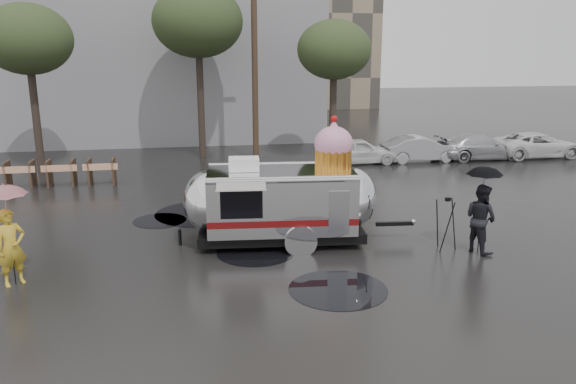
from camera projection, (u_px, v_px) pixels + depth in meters
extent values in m
plane|color=black|center=(224.00, 274.00, 13.19)|extent=(120.00, 120.00, 0.00)
cylinder|color=black|center=(202.00, 213.00, 18.07)|extent=(3.03, 3.03, 0.01)
cylinder|color=black|center=(338.00, 289.00, 12.38)|extent=(2.20, 2.20, 0.01)
cylinder|color=black|center=(160.00, 221.00, 17.29)|extent=(1.63, 1.63, 0.01)
cylinder|color=black|center=(256.00, 253.00, 14.59)|extent=(2.02, 2.02, 0.01)
cube|color=gray|center=(127.00, 25.00, 33.77)|extent=(22.00, 12.00, 13.00)
cylinder|color=#473323|center=(255.00, 63.00, 25.85)|extent=(0.28, 0.28, 9.00)
cylinder|color=#382D26|center=(34.00, 103.00, 23.66)|extent=(0.32, 0.32, 5.85)
ellipsoid|color=#29381D|center=(27.00, 39.00, 23.01)|extent=(3.64, 3.64, 2.86)
cylinder|color=#382D26|center=(200.00, 87.00, 26.65)|extent=(0.32, 0.32, 6.75)
ellipsoid|color=#29381D|center=(198.00, 21.00, 25.90)|extent=(4.20, 4.20, 3.30)
cylinder|color=#382D26|center=(333.00, 103.00, 25.94)|extent=(0.32, 0.32, 5.40)
ellipsoid|color=#29381D|center=(334.00, 50.00, 25.34)|extent=(3.36, 3.36, 2.64)
cube|color=#473323|center=(8.00, 175.00, 21.31)|extent=(0.08, 0.80, 1.00)
cube|color=#473323|center=(33.00, 174.00, 21.47)|extent=(0.08, 0.80, 1.00)
cube|color=#E5590C|center=(17.00, 170.00, 20.97)|extent=(1.30, 0.04, 0.25)
cube|color=#473323|center=(49.00, 173.00, 21.57)|extent=(0.08, 0.80, 1.00)
cube|color=#473323|center=(74.00, 172.00, 21.73)|extent=(0.08, 0.80, 1.00)
cube|color=#E5590C|center=(59.00, 168.00, 21.22)|extent=(1.30, 0.04, 0.25)
cube|color=#473323|center=(90.00, 172.00, 21.83)|extent=(0.08, 0.80, 1.00)
cube|color=#473323|center=(114.00, 171.00, 21.98)|extent=(0.08, 0.80, 1.00)
cube|color=#E5590C|center=(100.00, 167.00, 21.48)|extent=(1.30, 0.04, 0.25)
imported|color=silver|center=(359.00, 149.00, 25.66)|extent=(4.00, 1.80, 1.40)
imported|color=#B2B2B7|center=(421.00, 147.00, 26.17)|extent=(4.00, 1.80, 1.40)
imported|color=#B2B2B7|center=(480.00, 144.00, 26.68)|extent=(4.20, 1.80, 1.44)
imported|color=silver|center=(537.00, 142.00, 27.19)|extent=(4.40, 1.90, 1.50)
cube|color=silver|center=(281.00, 199.00, 15.10)|extent=(4.05, 2.37, 1.59)
ellipsoid|color=silver|center=(352.00, 197.00, 15.26)|extent=(1.50, 2.14, 1.59)
ellipsoid|color=silver|center=(208.00, 200.00, 14.93)|extent=(1.50, 2.14, 1.59)
cube|color=black|center=(281.00, 231.00, 15.33)|extent=(4.55, 2.16, 0.26)
cylinder|color=black|center=(300.00, 242.00, 14.49)|extent=(0.63, 0.25, 0.62)
cylinder|color=black|center=(294.00, 221.00, 16.24)|extent=(0.63, 0.25, 0.62)
cylinder|color=silver|center=(301.00, 242.00, 14.36)|extent=(0.85, 0.16, 0.85)
cube|color=black|center=(395.00, 224.00, 15.56)|extent=(1.06, 0.20, 0.11)
sphere|color=silver|center=(413.00, 222.00, 15.59)|extent=(0.15, 0.15, 0.14)
cylinder|color=black|center=(180.00, 237.00, 15.12)|extent=(0.10, 0.10, 0.44)
cube|color=#5B0B0C|center=(284.00, 224.00, 14.22)|extent=(3.86, 0.38, 0.18)
cube|color=#5B0B0C|center=(278.00, 203.00, 16.17)|extent=(3.86, 0.38, 0.18)
cube|color=black|center=(242.00, 205.00, 13.99)|extent=(1.06, 0.13, 0.71)
cube|color=#B5AEA7|center=(241.00, 190.00, 13.67)|extent=(1.27, 0.55, 0.13)
cube|color=silver|center=(339.00, 213.00, 14.26)|extent=(0.53, 0.08, 1.15)
cube|color=white|center=(244.00, 164.00, 14.77)|extent=(0.84, 0.64, 0.33)
cylinder|color=orange|center=(333.00, 159.00, 14.95)|extent=(1.00, 1.00, 0.53)
ellipsoid|color=pink|center=(334.00, 144.00, 14.85)|extent=(1.11, 1.11, 0.92)
cone|color=pink|center=(334.00, 126.00, 14.73)|extent=(0.48, 0.48, 0.35)
sphere|color=red|center=(334.00, 119.00, 14.68)|extent=(0.19, 0.19, 0.18)
imported|color=gold|center=(11.00, 247.00, 12.44)|extent=(0.76, 0.71, 1.75)
imported|color=pink|center=(5.00, 201.00, 12.17)|extent=(1.15, 1.15, 0.79)
cylinder|color=black|center=(12.00, 250.00, 12.45)|extent=(0.02, 0.02, 1.65)
imported|color=black|center=(481.00, 218.00, 14.47)|extent=(0.75, 0.98, 1.81)
imported|color=black|center=(484.00, 180.00, 14.21)|extent=(1.11, 1.11, 0.75)
cylinder|color=black|center=(480.00, 221.00, 14.49)|extent=(0.02, 0.02, 1.65)
cylinder|color=black|center=(454.00, 224.00, 14.77)|extent=(0.09, 0.31, 1.37)
cylinder|color=black|center=(437.00, 223.00, 14.83)|extent=(0.24, 0.22, 1.37)
cylinder|color=black|center=(447.00, 228.00, 14.45)|extent=(0.31, 0.12, 1.37)
cube|color=black|center=(448.00, 199.00, 14.51)|extent=(0.13, 0.12, 0.10)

